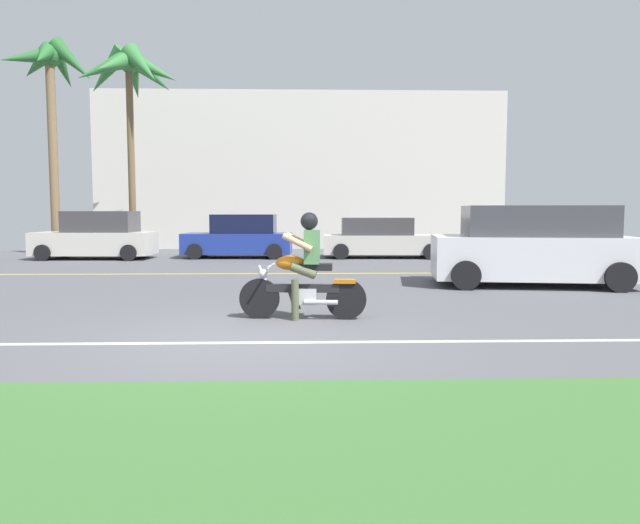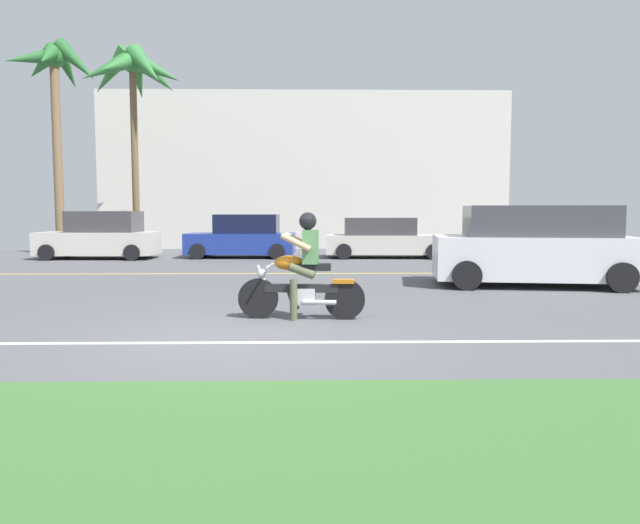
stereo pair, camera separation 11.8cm
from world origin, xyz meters
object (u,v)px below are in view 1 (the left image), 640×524
at_px(suv_nearby, 533,247).
at_px(palm_tree_0, 49,75).
at_px(parked_car_1, 240,238).
at_px(parked_car_2, 382,239).
at_px(palm_tree_1, 129,75).
at_px(parked_car_0, 97,237).
at_px(motorcyclist, 304,274).

relative_size(suv_nearby, palm_tree_0, 0.57).
bearing_deg(parked_car_1, palm_tree_0, 168.60).
distance_m(suv_nearby, parked_car_2, 8.59).
relative_size(parked_car_2, palm_tree_1, 0.56).
distance_m(parked_car_1, parked_car_2, 5.21).
xyz_separation_m(parked_car_2, palm_tree_1, (-9.42, 1.46, 6.14)).
relative_size(parked_car_0, palm_tree_0, 0.50).
height_order(parked_car_0, palm_tree_1, palm_tree_1).
xyz_separation_m(parked_car_2, palm_tree_0, (-12.48, 1.64, 6.15)).
bearing_deg(palm_tree_0, parked_car_0, -40.44).
distance_m(motorcyclist, suv_nearby, 6.68).
height_order(parked_car_0, parked_car_2, parked_car_0).
bearing_deg(palm_tree_1, suv_nearby, -39.45).
distance_m(suv_nearby, palm_tree_1, 16.40).
height_order(motorcyclist, palm_tree_0, palm_tree_0).
bearing_deg(palm_tree_1, motorcyclist, -64.67).
relative_size(suv_nearby, parked_car_0, 1.14).
xyz_separation_m(motorcyclist, parked_car_0, (-7.36, 12.08, 0.07)).
distance_m(motorcyclist, palm_tree_1, 16.46).
relative_size(motorcyclist, parked_car_2, 0.45).
bearing_deg(palm_tree_1, palm_tree_0, 176.64).
bearing_deg(parked_car_0, parked_car_2, 1.50).
bearing_deg(parked_car_1, palm_tree_1, 163.03).
bearing_deg(motorcyclist, suv_nearby, 37.88).
xyz_separation_m(suv_nearby, parked_car_2, (-2.38, 8.25, -0.20)).
height_order(motorcyclist, parked_car_0, parked_car_0).
height_order(parked_car_0, parked_car_1, parked_car_0).
relative_size(parked_car_0, parked_car_2, 0.93).
relative_size(motorcyclist, parked_car_1, 0.51).
relative_size(parked_car_1, palm_tree_1, 0.50).
distance_m(motorcyclist, parked_car_1, 12.73).
bearing_deg(palm_tree_1, parked_car_2, -8.81).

